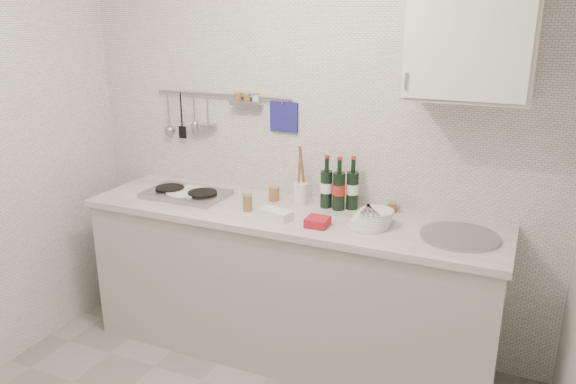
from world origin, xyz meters
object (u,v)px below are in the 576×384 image
(plate_stack_hob, at_px, (186,193))
(plate_stack_sink, at_px, (372,218))
(wall_cabinet, at_px, (473,26))
(wine_bottles, at_px, (339,183))
(utensil_crock, at_px, (300,190))

(plate_stack_hob, height_order, plate_stack_sink, plate_stack_sink)
(wall_cabinet, relative_size, plate_stack_sink, 2.95)
(plate_stack_hob, relative_size, wine_bottles, 0.88)
(plate_stack_hob, xyz_separation_m, plate_stack_sink, (1.20, -0.03, 0.03))
(plate_stack_hob, height_order, utensil_crock, utensil_crock)
(utensil_crock, bearing_deg, wine_bottles, 2.98)
(wine_bottles, bearing_deg, wall_cabinet, -4.65)
(wine_bottles, distance_m, utensil_crock, 0.25)
(utensil_crock, bearing_deg, wall_cabinet, -2.63)
(wall_cabinet, height_order, plate_stack_hob, wall_cabinet)
(plate_stack_hob, xyz_separation_m, utensil_crock, (0.70, 0.16, 0.06))
(wall_cabinet, xyz_separation_m, plate_stack_sink, (-0.40, -0.15, -0.98))
(wall_cabinet, distance_m, plate_stack_sink, 1.07)
(plate_stack_hob, distance_m, wine_bottles, 0.97)
(wine_bottles, xyz_separation_m, utensil_crock, (-0.24, -0.01, -0.07))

